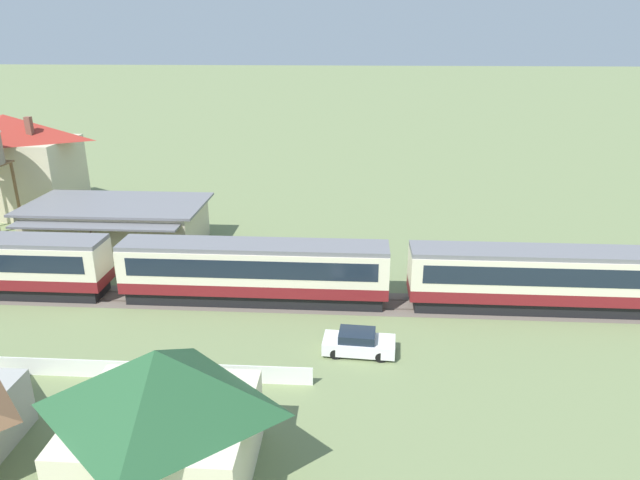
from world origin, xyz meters
name	(u,v)px	position (x,y,z in m)	size (l,w,h in m)	color
passenger_train	(403,273)	(-18.03, -0.79, 2.34)	(77.08, 2.97, 4.23)	maroon
railway_track	(428,305)	(-16.22, -0.79, 0.01)	(149.55, 3.60, 0.04)	#665B51
station_building	(118,225)	(-41.64, 9.14, 1.96)	(15.02, 9.17, 3.87)	beige
station_house_red_roof	(12,163)	(-55.90, 18.24, 5.14)	(12.80, 8.12, 9.98)	beige
cottage_dark_green_roof_2	(162,414)	(-28.86, -17.58, 3.15)	(7.61, 6.71, 6.08)	beige
parked_car_white	(359,343)	(-20.94, -7.23, 0.66)	(4.25, 2.11, 1.39)	white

